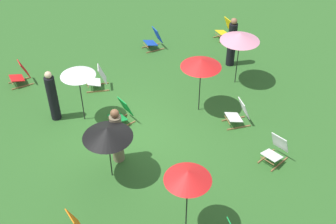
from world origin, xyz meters
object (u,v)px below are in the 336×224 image
deckchair_2 (276,150)px  deckchair_5 (154,40)px  umbrella_1 (188,176)px  umbrella_4 (107,133)px  deckchair_0 (239,114)px  person_0 (232,43)px  deckchair_8 (21,74)px  umbrella_3 (77,71)px  umbrella_2 (240,37)px  deckchair_10 (98,79)px  deckchair_1 (226,30)px  deckchair_3 (122,113)px  umbrella_0 (201,63)px  person_1 (53,97)px  person_2 (117,137)px

deckchair_2 → deckchair_5: same height
umbrella_1 → umbrella_4: size_ratio=1.15×
deckchair_0 → person_0: size_ratio=0.45×
deckchair_8 → umbrella_3: size_ratio=0.44×
umbrella_4 → person_0: person_0 is taller
deckchair_2 → umbrella_2: (-3.71, 1.15, 1.38)m
deckchair_0 → deckchair_10: same height
deckchair_1 → deckchair_3: same height
deckchair_10 → person_0: bearing=98.9°
deckchair_0 → deckchair_8: bearing=-122.3°
deckchair_10 → umbrella_4: (4.02, -1.02, 1.13)m
umbrella_4 → deckchair_8: bearing=-166.9°
deckchair_8 → umbrella_4: bearing=10.0°
umbrella_0 → umbrella_1: bearing=-33.2°
umbrella_4 → person_1: (-3.05, -0.70, -0.69)m
deckchair_0 → umbrella_4: bearing=-74.6°
deckchair_5 → deckchair_10: (1.64, -2.82, 0.00)m
deckchair_1 → person_0: size_ratio=0.45×
umbrella_1 → person_0: bearing=139.5°
deckchair_3 → umbrella_1: bearing=-13.6°
deckchair_10 → deckchair_8: bearing=-105.5°
deckchair_1 → deckchair_5: bearing=-100.7°
deckchair_8 → person_0: size_ratio=0.45×
deckchair_3 → deckchair_10: size_ratio=0.98×
deckchair_5 → umbrella_1: (8.01, -2.87, 1.38)m
deckchair_5 → deckchair_10: same height
deckchair_8 → umbrella_0: (3.98, 4.73, 1.37)m
deckchair_8 → person_1: bearing=10.2°
deckchair_5 → person_0: person_0 is taller
deckchair_2 → person_1: size_ratio=0.51×
deckchair_3 → deckchair_10: bearing=168.4°
deckchair_1 → person_2: size_ratio=0.48×
person_2 → deckchair_0: bearing=12.9°
umbrella_0 → umbrella_2: 2.07m
deckchair_0 → umbrella_4: size_ratio=0.51×
deckchair_3 → person_0: 5.02m
deckchair_5 → deckchair_1: bearing=79.9°
deckchair_1 → person_2: 7.93m
umbrella_3 → person_2: (2.12, 0.32, -0.93)m
umbrella_0 → umbrella_3: size_ratio=0.99×
deckchair_0 → umbrella_0: bearing=-136.1°
deckchair_2 → umbrella_0: size_ratio=0.46×
deckchair_3 → person_1: bearing=-134.8°
deckchair_2 → deckchair_3: bearing=-154.5°
umbrella_4 → deckchair_0: bearing=94.7°
umbrella_0 → umbrella_1: umbrella_1 is taller
umbrella_1 → deckchair_8: bearing=-164.0°
deckchair_8 → person_2: bearing=15.3°
deckchair_3 → deckchair_8: 4.21m
person_2 → person_1: bearing=128.1°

